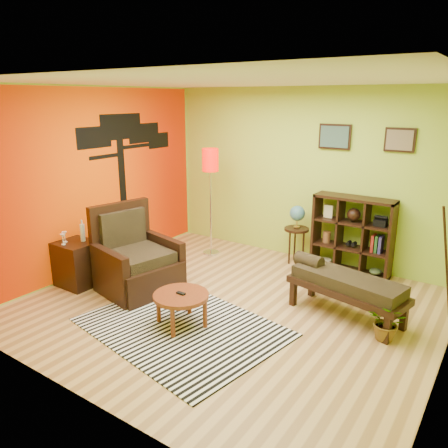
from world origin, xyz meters
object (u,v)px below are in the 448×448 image
Objects in this scene: armchair at (136,264)px; bench at (344,284)px; side_cabinet at (77,263)px; floor_lamp at (210,170)px; potted_plant at (387,326)px; coffee_table at (181,298)px; cube_shelf at (353,236)px; globe_table at (297,220)px.

bench is (2.71, 0.85, 0.07)m from armchair.
floor_lamp is (0.82, 2.15, 1.15)m from side_cabinet.
floor_lamp reaches higher than potted_plant.
bench is (3.50, 1.24, 0.10)m from side_cabinet.
potted_plant is (2.11, 1.04, -0.18)m from coffee_table.
floor_lamp is 2.51m from cube_shelf.
side_cabinet reaches higher than coffee_table.
side_cabinet is 0.63× the size of bench.
armchair is at bearing -135.45° from cube_shelf.
armchair is at bearing 26.00° from side_cabinet.
cube_shelf is 0.78× the size of bench.
floor_lamp reaches higher than bench.
coffee_table is 2.36m from potted_plant.
globe_table is (0.22, 2.66, 0.38)m from coffee_table.
potted_plant is at bearing 9.89° from armchair.
armchair is 3.38m from potted_plant.
coffee_table is at bearing -94.82° from globe_table.
side_cabinet is 1.00× the size of globe_table.
coffee_table reaches higher than potted_plant.
globe_table is (1.44, 2.20, 0.37)m from armchair.
floor_lamp is at bearing 69.01° from side_cabinet.
globe_table is at bearing 17.47° from floor_lamp.
coffee_table is 1.29m from armchair.
armchair reaches higher than potted_plant.
side_cabinet is at bearing -166.81° from potted_plant.
side_cabinet is at bearing -130.66° from globe_table.
cube_shelf is at bearing 120.10° from potted_plant.
potted_plant is at bearing 26.18° from coffee_table.
coffee_table is at bearing -20.74° from armchair.
side_cabinet is 4.11m from cube_shelf.
globe_table is at bearing -174.22° from cube_shelf.
side_cabinet is at bearing -154.00° from armchair.
side_cabinet is 0.53× the size of floor_lamp.
coffee_table is 2.98m from cube_shelf.
cube_shelf reaches higher than potted_plant.
bench is at bearing 41.15° from coffee_table.
cube_shelf reaches higher than side_cabinet.
floor_lamp is at bearing 160.19° from potted_plant.
globe_table is 0.91m from cube_shelf.
armchair is 1.24× the size of side_cabinet.
cube_shelf is 1.50m from bench.
globe_table reaches higher than bench.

